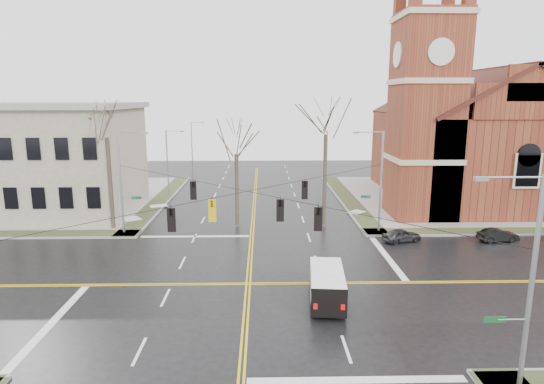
{
  "coord_description": "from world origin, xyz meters",
  "views": [
    {
      "loc": [
        0.96,
        -27.96,
        11.94
      ],
      "look_at": [
        1.69,
        6.0,
        4.9
      ],
      "focal_mm": 30.0,
      "sensor_mm": 36.0,
      "label": 1
    }
  ],
  "objects_px": {
    "signal_pole_nw": "(122,179)",
    "streetlight_north_b": "(193,144)",
    "tree_nw_near": "(236,149)",
    "tree_ne": "(326,128)",
    "church": "(466,129)",
    "tree_nw_far": "(107,131)",
    "cargo_van": "(327,283)",
    "streetlight_north_a": "(168,160)",
    "parked_car_b": "(498,235)",
    "parked_car_a": "(401,235)",
    "signal_pole_se": "(528,280)",
    "signal_pole_ne": "(379,178)"
  },
  "relations": [
    {
      "from": "signal_pole_ne",
      "to": "tree_nw_near",
      "type": "xyz_separation_m",
      "value": [
        -12.77,
        2.28,
        2.37
      ]
    },
    {
      "from": "parked_car_a",
      "to": "parked_car_b",
      "type": "distance_m",
      "value": 8.21
    },
    {
      "from": "tree_nw_near",
      "to": "tree_ne",
      "type": "height_order",
      "value": "tree_ne"
    },
    {
      "from": "tree_nw_far",
      "to": "tree_ne",
      "type": "height_order",
      "value": "tree_ne"
    },
    {
      "from": "streetlight_north_a",
      "to": "tree_nw_far",
      "type": "relative_size",
      "value": 0.64
    },
    {
      "from": "signal_pole_se",
      "to": "streetlight_north_b",
      "type": "relative_size",
      "value": 1.12
    },
    {
      "from": "parked_car_b",
      "to": "tree_nw_far",
      "type": "bearing_deg",
      "value": 75.85
    },
    {
      "from": "tree_nw_near",
      "to": "streetlight_north_b",
      "type": "bearing_deg",
      "value": 105.06
    },
    {
      "from": "cargo_van",
      "to": "parked_car_b",
      "type": "relative_size",
      "value": 1.57
    },
    {
      "from": "signal_pole_se",
      "to": "cargo_van",
      "type": "bearing_deg",
      "value": 126.48
    },
    {
      "from": "signal_pole_se",
      "to": "cargo_van",
      "type": "distance_m",
      "value": 11.66
    },
    {
      "from": "streetlight_north_b",
      "to": "cargo_van",
      "type": "bearing_deg",
      "value": -73.06
    },
    {
      "from": "streetlight_north_a",
      "to": "tree_nw_near",
      "type": "height_order",
      "value": "tree_nw_near"
    },
    {
      "from": "church",
      "to": "tree_nw_near",
      "type": "distance_m",
      "value": 28.45
    },
    {
      "from": "signal_pole_se",
      "to": "cargo_van",
      "type": "relative_size",
      "value": 1.72
    },
    {
      "from": "tree_ne",
      "to": "tree_nw_near",
      "type": "bearing_deg",
      "value": 178.25
    },
    {
      "from": "signal_pole_nw",
      "to": "cargo_van",
      "type": "height_order",
      "value": "signal_pole_nw"
    },
    {
      "from": "signal_pole_se",
      "to": "parked_car_a",
      "type": "xyz_separation_m",
      "value": [
        1.38,
        20.13,
        -4.38
      ]
    },
    {
      "from": "parked_car_b",
      "to": "tree_nw_near",
      "type": "relative_size",
      "value": 0.33
    },
    {
      "from": "tree_nw_far",
      "to": "tree_nw_near",
      "type": "relative_size",
      "value": 1.24
    },
    {
      "from": "cargo_van",
      "to": "tree_nw_far",
      "type": "distance_m",
      "value": 24.81
    },
    {
      "from": "signal_pole_se",
      "to": "parked_car_a",
      "type": "distance_m",
      "value": 20.64
    },
    {
      "from": "parked_car_b",
      "to": "tree_nw_near",
      "type": "xyz_separation_m",
      "value": [
        -22.36,
        5.24,
        6.77
      ]
    },
    {
      "from": "parked_car_b",
      "to": "tree_ne",
      "type": "height_order",
      "value": "tree_ne"
    },
    {
      "from": "church",
      "to": "tree_ne",
      "type": "relative_size",
      "value": 2.14
    },
    {
      "from": "church",
      "to": "tree_ne",
      "type": "xyz_separation_m",
      "value": [
        -18.0,
        -11.26,
        0.83
      ]
    },
    {
      "from": "cargo_van",
      "to": "parked_car_a",
      "type": "height_order",
      "value": "cargo_van"
    },
    {
      "from": "church",
      "to": "streetlight_north_b",
      "type": "xyz_separation_m",
      "value": [
        -35.42,
        23.22,
        -3.97
      ]
    },
    {
      "from": "tree_ne",
      "to": "church",
      "type": "bearing_deg",
      "value": 32.02
    },
    {
      "from": "streetlight_north_a",
      "to": "parked_car_b",
      "type": "distance_m",
      "value": 37.29
    },
    {
      "from": "tree_ne",
      "to": "signal_pole_nw",
      "type": "bearing_deg",
      "value": -173.6
    },
    {
      "from": "church",
      "to": "cargo_van",
      "type": "distance_m",
      "value": 34.71
    },
    {
      "from": "tree_ne",
      "to": "cargo_van",
      "type": "bearing_deg",
      "value": -97.02
    },
    {
      "from": "tree_nw_near",
      "to": "tree_ne",
      "type": "bearing_deg",
      "value": -1.75
    },
    {
      "from": "streetlight_north_a",
      "to": "signal_pole_se",
      "type": "bearing_deg",
      "value": -60.91
    },
    {
      "from": "signal_pole_nw",
      "to": "streetlight_north_b",
      "type": "bearing_deg",
      "value": 88.95
    },
    {
      "from": "streetlight_north_a",
      "to": "tree_ne",
      "type": "xyz_separation_m",
      "value": [
        17.42,
        -14.47,
        4.8
      ]
    },
    {
      "from": "church",
      "to": "streetlight_north_b",
      "type": "distance_m",
      "value": 42.53
    },
    {
      "from": "church",
      "to": "streetlight_north_a",
      "type": "bearing_deg",
      "value": 174.81
    },
    {
      "from": "streetlight_north_a",
      "to": "tree_nw_far",
      "type": "bearing_deg",
      "value": -98.38
    },
    {
      "from": "signal_pole_ne",
      "to": "parked_car_b",
      "type": "xyz_separation_m",
      "value": [
        9.59,
        -2.96,
        -4.4
      ]
    },
    {
      "from": "streetlight_north_a",
      "to": "tree_nw_far",
      "type": "distance_m",
      "value": 15.93
    },
    {
      "from": "signal_pole_ne",
      "to": "cargo_van",
      "type": "relative_size",
      "value": 1.72
    },
    {
      "from": "signal_pole_ne",
      "to": "cargo_van",
      "type": "bearing_deg",
      "value": -114.85
    },
    {
      "from": "tree_nw_far",
      "to": "streetlight_north_b",
      "type": "bearing_deg",
      "value": 86.37
    },
    {
      "from": "streetlight_north_b",
      "to": "tree_nw_far",
      "type": "relative_size",
      "value": 0.64
    },
    {
      "from": "signal_pole_ne",
      "to": "signal_pole_nw",
      "type": "distance_m",
      "value": 22.64
    },
    {
      "from": "signal_pole_ne",
      "to": "signal_pole_se",
      "type": "distance_m",
      "value": 23.0
    },
    {
      "from": "tree_nw_far",
      "to": "cargo_van",
      "type": "bearing_deg",
      "value": -41.37
    },
    {
      "from": "cargo_van",
      "to": "streetlight_north_b",
      "type": "bearing_deg",
      "value": 112.14
    }
  ]
}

